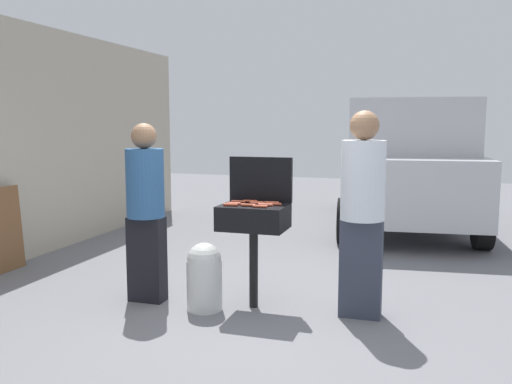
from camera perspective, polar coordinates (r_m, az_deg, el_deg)
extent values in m
plane|color=slate|center=(4.95, -0.03, -12.65)|extent=(24.00, 24.00, 0.00)
cube|color=#B2A893|center=(7.24, -24.01, 4.76)|extent=(0.24, 8.00, 2.90)
cylinder|color=black|center=(5.04, -0.25, -7.94)|extent=(0.08, 0.08, 0.73)
cube|color=black|center=(4.94, -0.25, -2.63)|extent=(0.60, 0.44, 0.22)
cube|color=black|center=(5.10, 0.49, 1.32)|extent=(0.60, 0.05, 0.42)
cylinder|color=#C6593D|center=(4.94, 0.18, -1.18)|extent=(0.13, 0.04, 0.03)
cylinder|color=#AD4228|center=(5.06, -0.58, -0.97)|extent=(0.13, 0.04, 0.03)
cylinder|color=#C6593D|center=(4.85, 0.99, -1.34)|extent=(0.13, 0.03, 0.03)
cylinder|color=#AD4228|center=(4.83, -0.83, -1.38)|extent=(0.13, 0.03, 0.03)
cylinder|color=#B74C33|center=(4.90, 1.89, -1.26)|extent=(0.13, 0.03, 0.03)
cylinder|color=#AD4228|center=(4.99, 0.03, -1.09)|extent=(0.13, 0.04, 0.03)
cylinder|color=#B74C33|center=(4.98, 1.64, -1.12)|extent=(0.13, 0.04, 0.03)
cylinder|color=#AD4228|center=(4.85, -2.67, -1.35)|extent=(0.13, 0.04, 0.03)
cylinder|color=#C6593D|center=(4.93, -2.32, -1.21)|extent=(0.13, 0.03, 0.03)
cylinder|color=#B74C33|center=(4.76, 0.42, -1.51)|extent=(0.13, 0.04, 0.03)
cylinder|color=#B74C33|center=(5.05, -1.85, -1.01)|extent=(0.13, 0.03, 0.03)
cylinder|color=silver|center=(5.02, -5.39, -9.62)|extent=(0.32, 0.32, 0.46)
sphere|color=silver|center=(4.96, -5.43, -7.08)|extent=(0.31, 0.31, 0.31)
cube|color=black|center=(5.31, -11.29, -6.87)|extent=(0.34, 0.18, 0.81)
cylinder|color=#2D598C|center=(5.18, -11.49, 0.91)|extent=(0.35, 0.35, 0.64)
sphere|color=#936B4C|center=(5.15, -11.61, 5.75)|extent=(0.24, 0.24, 0.24)
cube|color=#333847|center=(4.88, 10.88, -7.81)|extent=(0.36, 0.20, 0.86)
cylinder|color=silver|center=(4.74, 11.10, 1.20)|extent=(0.38, 0.38, 0.68)
sphere|color=#936B4C|center=(4.71, 11.24, 6.83)|extent=(0.25, 0.25, 0.25)
cube|color=#B7B7BC|center=(9.23, 15.38, 1.32)|extent=(2.33, 4.57, 0.90)
cube|color=#B7B7BC|center=(8.98, 15.64, 6.59)|extent=(2.01, 2.76, 0.80)
cylinder|color=black|center=(7.89, 22.55, -3.26)|extent=(0.28, 0.66, 0.64)
cylinder|color=black|center=(7.75, 9.32, -2.98)|extent=(0.28, 0.66, 0.64)
cylinder|color=black|center=(10.90, 19.51, -0.35)|extent=(0.28, 0.66, 0.64)
cylinder|color=black|center=(10.79, 9.98, -0.10)|extent=(0.28, 0.66, 0.64)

